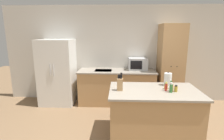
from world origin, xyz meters
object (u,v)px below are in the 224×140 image
knife_block (120,84)px  kettle (168,79)px  spice_bottle_short_red (171,85)px  pantry_cabinet (170,66)px  refrigerator (57,72)px  spice_bottle_pale_salt (166,87)px  spice_bottle_orange_cap (172,88)px  spice_bottle_tall_dark (166,87)px  spice_bottle_green_herb (171,88)px  microwave (138,64)px  spice_bottle_amber_oil (176,89)px

knife_block → kettle: bearing=20.5°
spice_bottle_short_red → pantry_cabinet: bearing=75.2°
refrigerator → spice_bottle_short_red: (2.57, -1.41, 0.11)m
spice_bottle_pale_salt → pantry_cabinet: bearing=72.1°
pantry_cabinet → spice_bottle_orange_cap: (-0.40, -1.57, -0.09)m
refrigerator → spice_bottle_tall_dark: (2.46, -1.53, 0.12)m
spice_bottle_pale_salt → spice_bottle_green_herb: bearing=-75.3°
microwave → pantry_cabinet: bearing=-8.0°
spice_bottle_short_red → spice_bottle_pale_salt: (-0.09, -0.02, -0.02)m
spice_bottle_short_red → kettle: (-0.00, 0.22, 0.05)m
microwave → spice_bottle_pale_salt: microwave is taller
spice_bottle_green_herb → spice_bottle_pale_salt: spice_bottle_green_herb is taller
spice_bottle_pale_salt → knife_block: bearing=-173.0°
refrigerator → pantry_cabinet: bearing=0.8°
knife_block → spice_bottle_amber_oil: size_ratio=2.82×
spice_bottle_short_red → spice_bottle_pale_salt: spice_bottle_short_red is taller
pantry_cabinet → knife_block: bearing=-129.5°
refrigerator → knife_block: refrigerator is taller
pantry_cabinet → spice_bottle_green_herb: (-0.43, -1.64, -0.07)m
spice_bottle_amber_oil → spice_bottle_orange_cap: bearing=157.8°
refrigerator → kettle: bearing=-24.9°
spice_bottle_short_red → spice_bottle_amber_oil: (0.04, -0.15, -0.02)m
spice_bottle_orange_cap → pantry_cabinet: bearing=75.6°
refrigerator → kettle: refrigerator is taller
spice_bottle_tall_dark → spice_bottle_green_herb: 0.09m
refrigerator → microwave: refrigerator is taller
refrigerator → spice_bottle_pale_salt: bearing=-30.0°
microwave → spice_bottle_amber_oil: size_ratio=4.36×
spice_bottle_short_red → spice_bottle_green_herb: bearing=-105.0°
pantry_cabinet → spice_bottle_pale_salt: (-0.48, -1.47, -0.10)m
microwave → spice_bottle_orange_cap: size_ratio=4.02×
refrigerator → microwave: size_ratio=3.46×
spice_bottle_green_herb → spice_bottle_pale_salt: bearing=104.7°
microwave → kettle: 1.42m
microwave → kettle: bearing=-72.2°
spice_bottle_green_herb → kettle: 0.41m
pantry_cabinet → spice_bottle_short_red: 1.50m
microwave → spice_bottle_orange_cap: (0.42, -1.69, -0.11)m
pantry_cabinet → kettle: size_ratio=8.01×
kettle → refrigerator: bearing=155.1°
spice_bottle_tall_dark → spice_bottle_short_red: size_ratio=1.07×
spice_bottle_orange_cap → kettle: bearing=86.9°
spice_bottle_tall_dark → spice_bottle_amber_oil: size_ratio=1.40×
spice_bottle_orange_cap → kettle: kettle is taller
knife_block → spice_bottle_amber_oil: knife_block is taller
pantry_cabinet → kettle: 1.29m
knife_block → spice_bottle_orange_cap: (0.89, 0.00, -0.06)m
knife_block → spice_bottle_orange_cap: size_ratio=2.60×
spice_bottle_green_herb → kettle: bearing=83.2°
microwave → kettle: microwave is taller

